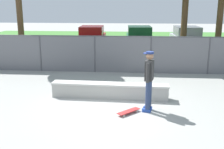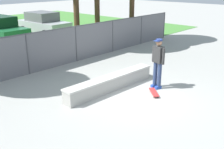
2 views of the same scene
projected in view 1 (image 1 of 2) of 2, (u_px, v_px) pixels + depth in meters
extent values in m
plane|color=#9E9E99|center=(116.00, 107.00, 8.84)|extent=(80.00, 80.00, 0.00)
cube|color=#478438|center=(128.00, 43.00, 23.33)|extent=(30.59, 20.00, 0.02)
cube|color=#A8A59E|center=(110.00, 91.00, 9.70)|extent=(4.03, 0.61, 0.47)
cube|color=beige|center=(110.00, 84.00, 9.63)|extent=(4.07, 0.65, 0.06)
cube|color=#2647A5|center=(146.00, 110.00, 8.45)|extent=(0.28, 0.17, 0.10)
cube|color=#2647A5|center=(148.00, 108.00, 8.65)|extent=(0.28, 0.17, 0.10)
cylinder|color=navy|center=(148.00, 95.00, 8.32)|extent=(0.15, 0.15, 0.88)
cylinder|color=navy|center=(149.00, 93.00, 8.53)|extent=(0.15, 0.15, 0.88)
cube|color=#2D2D2D|center=(149.00, 70.00, 8.24)|extent=(0.30, 0.42, 0.60)
cylinder|color=#2D2D2D|center=(148.00, 73.00, 8.02)|extent=(0.10, 0.10, 0.58)
cylinder|color=#2D2D2D|center=(151.00, 69.00, 8.48)|extent=(0.10, 0.10, 0.58)
sphere|color=#9E7051|center=(150.00, 56.00, 8.14)|extent=(0.22, 0.22, 0.22)
cylinder|color=navy|center=(150.00, 53.00, 8.11)|extent=(0.23, 0.23, 0.06)
cube|color=navy|center=(146.00, 53.00, 8.16)|extent=(0.16, 0.22, 0.02)
cube|color=red|center=(129.00, 111.00, 8.32)|extent=(0.70, 0.72, 0.02)
cube|color=#B2B2B7|center=(135.00, 109.00, 8.50)|extent=(0.14, 0.14, 0.02)
cube|color=#B2B2B7|center=(122.00, 114.00, 8.15)|extent=(0.14, 0.14, 0.02)
cylinder|color=silver|center=(137.00, 111.00, 8.44)|extent=(0.06, 0.06, 0.05)
cylinder|color=silver|center=(133.00, 110.00, 8.57)|extent=(0.06, 0.06, 0.05)
cylinder|color=silver|center=(124.00, 116.00, 8.09)|extent=(0.06, 0.06, 0.05)
cylinder|color=silver|center=(120.00, 114.00, 8.22)|extent=(0.06, 0.06, 0.05)
cylinder|color=#4C4C51|center=(40.00, 53.00, 13.48)|extent=(0.07, 0.07, 1.75)
cylinder|color=#4C4C51|center=(95.00, 54.00, 13.27)|extent=(0.07, 0.07, 1.75)
cylinder|color=#4C4C51|center=(151.00, 55.00, 13.06)|extent=(0.07, 0.07, 1.75)
cylinder|color=#4C4C51|center=(209.00, 56.00, 12.85)|extent=(0.07, 0.07, 1.75)
cylinder|color=#4C4C51|center=(123.00, 36.00, 12.96)|extent=(18.59, 0.05, 0.05)
cube|color=slate|center=(123.00, 54.00, 13.17)|extent=(18.59, 0.01, 1.75)
cylinder|color=#513823|center=(20.00, 14.00, 14.81)|extent=(0.32, 0.32, 5.30)
cylinder|color=#47301E|center=(184.00, 26.00, 14.54)|extent=(0.32, 0.32, 4.12)
cylinder|color=#513823|center=(220.00, 21.00, 14.52)|extent=(0.32, 0.32, 4.63)
cube|color=#B21E1E|center=(92.00, 40.00, 19.95)|extent=(1.98, 4.28, 0.70)
cube|color=#621010|center=(92.00, 31.00, 19.93)|extent=(1.69, 2.17, 0.64)
cylinder|color=black|center=(103.00, 48.00, 18.74)|extent=(0.25, 0.65, 0.64)
cylinder|color=black|center=(76.00, 48.00, 18.81)|extent=(0.25, 0.65, 0.64)
cylinder|color=black|center=(105.00, 43.00, 21.27)|extent=(0.25, 0.65, 0.64)
cylinder|color=black|center=(82.00, 43.00, 21.33)|extent=(0.25, 0.65, 0.64)
cube|color=#1E6638|center=(139.00, 40.00, 19.84)|extent=(1.98, 4.28, 0.70)
cube|color=#10381E|center=(139.00, 31.00, 19.82)|extent=(1.69, 2.17, 0.64)
cylinder|color=black|center=(154.00, 48.00, 18.63)|extent=(0.25, 0.65, 0.64)
cylinder|color=black|center=(127.00, 48.00, 18.70)|extent=(0.25, 0.65, 0.64)
cylinder|color=black|center=(150.00, 43.00, 21.15)|extent=(0.25, 0.65, 0.64)
cylinder|color=black|center=(126.00, 43.00, 21.22)|extent=(0.25, 0.65, 0.64)
cube|color=#B7BABF|center=(187.00, 41.00, 19.64)|extent=(1.98, 4.28, 0.70)
cube|color=slate|center=(187.00, 31.00, 19.62)|extent=(1.69, 2.17, 0.64)
cylinder|color=black|center=(205.00, 49.00, 18.43)|extent=(0.25, 0.65, 0.64)
cylinder|color=black|center=(177.00, 49.00, 18.50)|extent=(0.25, 0.65, 0.64)
cylinder|color=black|center=(195.00, 43.00, 20.96)|extent=(0.25, 0.65, 0.64)
cylinder|color=black|center=(171.00, 43.00, 21.02)|extent=(0.25, 0.65, 0.64)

